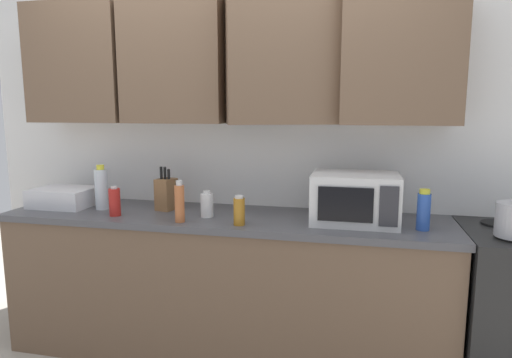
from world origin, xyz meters
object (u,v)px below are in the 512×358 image
(microwave, at_px, (355,198))
(knife_block, at_px, (166,194))
(bottle_white_jar, at_px, (207,205))
(bottle_clear_tall, at_px, (101,189))
(bottle_blue_cleaner, at_px, (424,211))
(bottle_red_sauce, at_px, (115,202))
(dish_rack, at_px, (64,197))
(bottle_amber_vinegar, at_px, (239,211))
(bottle_spice_jar, at_px, (180,203))

(microwave, height_order, knife_block, microwave)
(bottle_white_jar, relative_size, bottle_clear_tall, 0.55)
(bottle_clear_tall, xyz_separation_m, bottle_blue_cleaner, (1.94, -0.06, -0.03))
(bottle_red_sauce, bearing_deg, bottle_blue_cleaner, 2.47)
(microwave, height_order, dish_rack, microwave)
(microwave, distance_m, bottle_red_sauce, 1.42)
(bottle_white_jar, bearing_deg, bottle_blue_cleaner, -0.89)
(bottle_amber_vinegar, bearing_deg, knife_block, 154.70)
(bottle_blue_cleaner, bearing_deg, bottle_clear_tall, 178.12)
(dish_rack, height_order, bottle_amber_vinegar, bottle_amber_vinegar)
(bottle_amber_vinegar, xyz_separation_m, bottle_blue_cleaner, (0.98, 0.12, 0.03))
(microwave, bearing_deg, bottle_white_jar, -175.86)
(dish_rack, bearing_deg, bottle_white_jar, -3.89)
(microwave, bearing_deg, bottle_spice_jar, -167.57)
(microwave, height_order, bottle_red_sauce, microwave)
(dish_rack, relative_size, knife_block, 1.37)
(bottle_clear_tall, bearing_deg, bottle_amber_vinegar, -10.81)
(dish_rack, bearing_deg, microwave, -0.22)
(bottle_amber_vinegar, distance_m, bottle_spice_jar, 0.35)
(bottle_red_sauce, bearing_deg, bottle_white_jar, 9.81)
(bottle_red_sauce, bearing_deg, bottle_amber_vinegar, -3.15)
(knife_block, distance_m, bottle_clear_tall, 0.42)
(bottle_amber_vinegar, xyz_separation_m, bottle_clear_tall, (-0.96, 0.18, 0.05))
(knife_block, distance_m, bottle_spice_jar, 0.34)
(bottle_amber_vinegar, bearing_deg, microwave, 17.87)
(bottle_white_jar, height_order, bottle_spice_jar, bottle_spice_jar)
(bottle_red_sauce, xyz_separation_m, bottle_clear_tall, (-0.17, 0.14, 0.05))
(microwave, distance_m, bottle_clear_tall, 1.58)
(bottle_blue_cleaner, bearing_deg, knife_block, 174.76)
(microwave, relative_size, bottle_red_sauce, 2.66)
(microwave, bearing_deg, bottle_clear_tall, -179.37)
(microwave, bearing_deg, bottle_red_sauce, -173.63)
(bottle_red_sauce, distance_m, bottle_white_jar, 0.56)
(dish_rack, xyz_separation_m, bottle_amber_vinegar, (1.26, -0.21, 0.02))
(bottle_amber_vinegar, bearing_deg, bottle_red_sauce, 176.85)
(bottle_amber_vinegar, distance_m, bottle_white_jar, 0.27)
(bottle_amber_vinegar, height_order, bottle_red_sauce, bottle_red_sauce)
(knife_block, height_order, bottle_clear_tall, bottle_clear_tall)
(knife_block, xyz_separation_m, bottle_spice_jar, (0.20, -0.27, 0.01))
(bottle_clear_tall, bearing_deg, bottle_spice_jar, -17.72)
(bottle_red_sauce, relative_size, bottle_white_jar, 1.14)
(dish_rack, xyz_separation_m, bottle_red_sauce, (0.47, -0.16, 0.03))
(bottle_blue_cleaner, bearing_deg, microwave, 167.23)
(bottle_spice_jar, bearing_deg, bottle_red_sauce, 172.75)
(microwave, xyz_separation_m, knife_block, (-1.17, 0.06, -0.04))
(knife_block, xyz_separation_m, bottle_blue_cleaner, (1.53, -0.14, 0.00))
(bottle_amber_vinegar, bearing_deg, bottle_clear_tall, 169.19)
(bottle_clear_tall, bearing_deg, bottle_red_sauce, -39.01)
(bottle_white_jar, relative_size, bottle_blue_cleaner, 0.72)
(dish_rack, relative_size, bottle_white_jar, 2.40)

